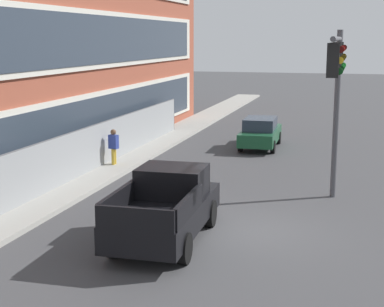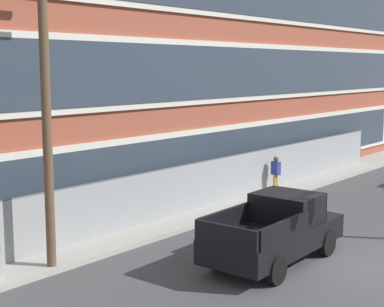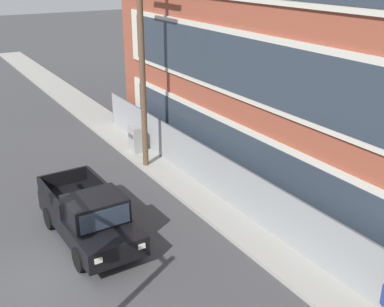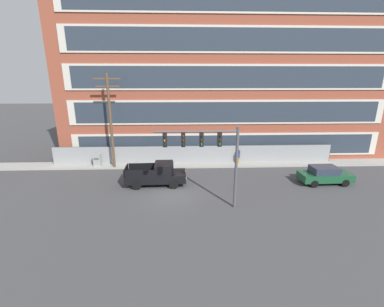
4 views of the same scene
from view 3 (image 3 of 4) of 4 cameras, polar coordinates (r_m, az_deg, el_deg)
ground_plane at (r=15.89m, az=-17.03°, el=-13.83°), size 160.00×160.00×0.00m
sidewalk_building_side at (r=18.34m, az=4.96°, el=-7.40°), size 80.00×2.12×0.16m
chain_link_fence at (r=16.62m, az=10.46°, el=-7.29°), size 29.63×0.06×2.01m
pickup_truck_black at (r=16.84m, az=-11.99°, el=-7.38°), size 5.19×2.23×1.95m
utility_pole_near_corner at (r=21.15m, az=-5.97°, el=11.24°), size 2.55×0.26×9.34m
electrical_cabinet at (r=24.05m, az=-6.71°, el=1.52°), size 0.73×0.49×1.44m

